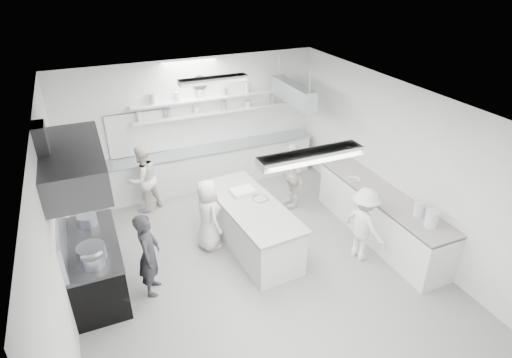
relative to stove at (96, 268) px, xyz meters
name	(u,v)px	position (x,y,z in m)	size (l,w,h in m)	color
floor	(252,264)	(2.60, -0.40, -0.46)	(6.00, 7.00, 0.02)	gray
ceiling	(251,105)	(2.60, -0.40, 2.56)	(6.00, 7.00, 0.02)	white
wall_back	(194,123)	(2.60, 3.10, 1.05)	(6.00, 0.04, 3.00)	white
wall_front	(388,354)	(2.60, -3.90, 1.05)	(6.00, 0.04, 3.00)	white
wall_left	(56,234)	(-0.40, -0.40, 1.05)	(0.04, 7.00, 3.00)	white
wall_right	(396,161)	(5.60, -0.40, 1.05)	(0.04, 7.00, 3.00)	white
stove	(96,268)	(0.00, 0.00, 0.00)	(0.80, 1.80, 0.90)	black
exhaust_hood	(73,164)	(0.00, 0.00, 1.90)	(0.85, 2.00, 0.50)	#3B3B3E
back_counter	(212,166)	(2.90, 2.80, 0.01)	(5.00, 0.60, 0.92)	silver
shelf_lower	(223,111)	(3.30, 2.97, 1.30)	(4.20, 0.26, 0.04)	silver
shelf_upper	(223,96)	(3.30, 2.97, 1.65)	(4.20, 0.26, 0.04)	silver
pass_through_window	(137,134)	(1.30, 3.08, 1.00)	(1.30, 0.04, 1.00)	black
wall_clock	(200,83)	(2.80, 3.06, 2.00)	(0.32, 0.32, 0.05)	white
right_counter	(380,216)	(5.25, -0.60, 0.02)	(0.74, 3.30, 0.94)	silver
pot_rack	(293,93)	(4.60, 2.00, 1.85)	(0.30, 1.60, 0.40)	#ADB3BC
light_fixture_front	(311,156)	(2.60, -2.20, 2.49)	(1.30, 0.25, 0.10)	silver
light_fixture_rear	(213,80)	(2.60, 1.40, 2.49)	(1.30, 0.25, 0.10)	silver
prep_island	(251,226)	(2.80, 0.10, 0.00)	(0.90, 2.42, 0.89)	silver
stove_pot	(92,254)	(0.00, -0.42, 0.59)	(0.42, 0.42, 0.26)	#ADB3BC
cook_stove	(149,255)	(0.82, -0.39, 0.29)	(0.54, 0.36, 1.49)	#2A292F
cook_back	(143,179)	(1.19, 2.23, 0.30)	(0.73, 0.57, 1.50)	silver
cook_island_left	(208,215)	(2.06, 0.41, 0.26)	(0.69, 0.45, 1.41)	silver
cook_island_right	(292,176)	(4.20, 1.12, 0.30)	(0.88, 0.36, 1.49)	silver
cook_right	(364,225)	(4.52, -1.02, 0.27)	(0.93, 0.53, 1.44)	silver
bowl_island_a	(260,199)	(3.03, 0.20, 0.48)	(0.29, 0.29, 0.07)	#ADB3BC
bowl_island_b	(277,218)	(3.04, -0.49, 0.47)	(0.17, 0.17, 0.05)	silver
bowl_right	(354,180)	(5.03, 0.08, 0.52)	(0.25, 0.25, 0.06)	silver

